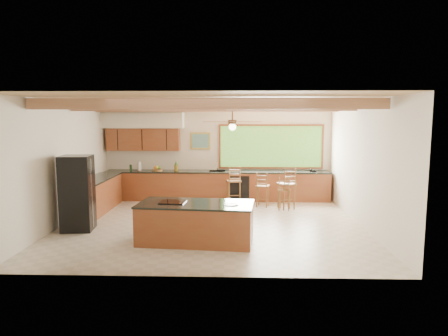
{
  "coord_description": "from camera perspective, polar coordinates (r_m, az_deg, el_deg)",
  "views": [
    {
      "loc": [
        0.6,
        -9.49,
        2.59
      ],
      "look_at": [
        0.28,
        0.8,
        1.28
      ],
      "focal_mm": 32.0,
      "sensor_mm": 36.0,
      "label": 1
    }
  ],
  "objects": [
    {
      "name": "bar_stool_c",
      "position": [
        11.63,
        5.56,
        -2.66
      ],
      "size": [
        0.44,
        0.44,
        1.02
      ],
      "rotation": [
        0.0,
        0.0,
        -0.25
      ],
      "color": "brown",
      "rests_on": "ground"
    },
    {
      "name": "ground",
      "position": [
        9.86,
        -1.79,
        -8.01
      ],
      "size": [
        7.2,
        7.2,
        0.0
      ],
      "primitive_type": "plane",
      "color": "beige",
      "rests_on": "ground"
    },
    {
      "name": "island",
      "position": [
        8.42,
        -4.04,
        -7.76
      ],
      "size": [
        2.47,
        1.33,
        0.85
      ],
      "rotation": [
        0.0,
        0.0,
        -0.09
      ],
      "color": "brown",
      "rests_on": "ground"
    },
    {
      "name": "room_shell",
      "position": [
        10.18,
        -2.57,
        5.1
      ],
      "size": [
        7.27,
        6.54,
        3.02
      ],
      "color": "beige",
      "rests_on": "ground"
    },
    {
      "name": "bar_stool_d",
      "position": [
        11.42,
        8.96,
        -2.38
      ],
      "size": [
        0.55,
        0.55,
        1.18
      ],
      "rotation": [
        0.0,
        0.0,
        0.38
      ],
      "color": "brown",
      "rests_on": "ground"
    },
    {
      "name": "bar_stool_b",
      "position": [
        11.31,
        8.68,
        -3.23
      ],
      "size": [
        0.4,
        0.4,
        0.93
      ],
      "rotation": [
        0.0,
        0.0,
        -0.24
      ],
      "color": "brown",
      "rests_on": "ground"
    },
    {
      "name": "refrigerator",
      "position": [
        9.77,
        -20.22,
        -3.39
      ],
      "size": [
        0.74,
        0.72,
        1.73
      ],
      "rotation": [
        0.0,
        0.0,
        0.1
      ],
      "color": "black",
      "rests_on": "ground"
    },
    {
      "name": "counter_run",
      "position": [
        12.28,
        -4.89,
        -2.76
      ],
      "size": [
        7.12,
        3.1,
        1.24
      ],
      "color": "brown",
      "rests_on": "ground"
    },
    {
      "name": "bar_stool_a",
      "position": [
        11.99,
        1.42,
        -1.95
      ],
      "size": [
        0.46,
        0.46,
        1.14
      ],
      "rotation": [
        0.0,
        0.0,
        0.14
      ],
      "color": "brown",
      "rests_on": "ground"
    }
  ]
}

